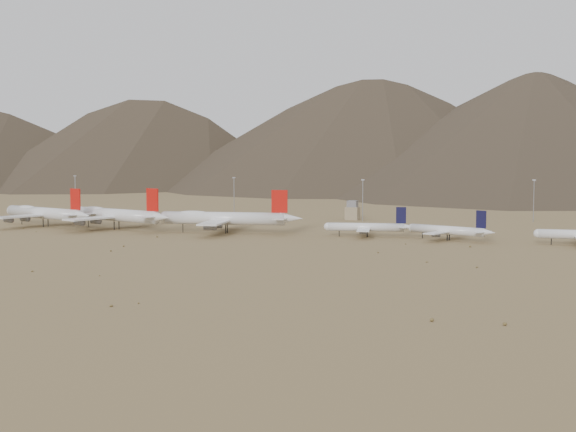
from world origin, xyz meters
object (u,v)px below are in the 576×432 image
(widebody_east, at_px, (225,218))
(control_tower, at_px, (352,211))
(widebody_west, at_px, (44,213))
(narrowbody_a, at_px, (368,227))
(widebody_centre, at_px, (115,215))
(narrowbody_b, at_px, (449,230))

(widebody_east, bearing_deg, control_tower, 58.01)
(widebody_west, xyz_separation_m, control_tower, (154.44, 99.24, -2.39))
(widebody_east, height_order, narrowbody_a, widebody_east)
(widebody_west, relative_size, widebody_centre, 0.96)
(widebody_east, bearing_deg, narrowbody_b, -7.38)
(narrowbody_a, xyz_separation_m, narrowbody_b, (40.54, -3.95, 0.05))
(widebody_centre, relative_size, narrowbody_b, 1.72)
(widebody_west, xyz_separation_m, widebody_east, (111.41, -1.09, 0.15))
(widebody_centre, height_order, narrowbody_b, widebody_centre)
(narrowbody_a, height_order, narrowbody_b, narrowbody_b)
(widebody_west, distance_m, widebody_east, 111.41)
(widebody_west, height_order, widebody_centre, widebody_centre)
(widebody_east, xyz_separation_m, control_tower, (43.03, 100.34, -2.54))
(widebody_east, xyz_separation_m, narrowbody_a, (74.72, 6.76, -2.98))
(narrowbody_b, distance_m, control_tower, 121.36)
(widebody_west, xyz_separation_m, widebody_centre, (46.68, -1.51, 0.31))
(widebody_west, height_order, widebody_east, widebody_east)
(widebody_west, bearing_deg, widebody_centre, 17.52)
(narrowbody_a, relative_size, control_tower, 3.76)
(narrowbody_a, bearing_deg, widebody_east, 174.25)
(widebody_west, distance_m, narrowbody_a, 186.24)
(widebody_west, relative_size, narrowbody_a, 1.60)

